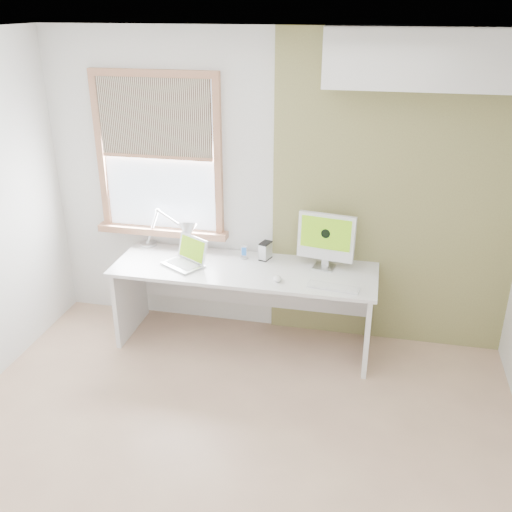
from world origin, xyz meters
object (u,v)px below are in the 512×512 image
(external_drive, at_px, (265,251))
(imac, at_px, (326,238))
(desk_lamp, at_px, (180,232))
(desk, at_px, (246,286))
(laptop, at_px, (187,258))

(external_drive, xyz_separation_m, imac, (0.52, -0.05, 0.18))
(imac, bearing_deg, desk_lamp, 178.98)
(external_drive, bearing_deg, desk, -131.64)
(desk, bearing_deg, desk_lamp, 168.46)
(desk_lamp, xyz_separation_m, imac, (1.27, -0.02, 0.07))
(desk_lamp, distance_m, imac, 1.27)
(external_drive, relative_size, imac, 0.32)
(external_drive, bearing_deg, laptop, -158.60)
(desk, height_order, laptop, laptop)
(desk_lamp, distance_m, external_drive, 0.77)
(desk, relative_size, desk_lamp, 3.51)
(desk, bearing_deg, imac, 8.99)
(desk, xyz_separation_m, imac, (0.65, 0.10, 0.46))
(desk_lamp, height_order, external_drive, desk_lamp)
(laptop, relative_size, external_drive, 2.67)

